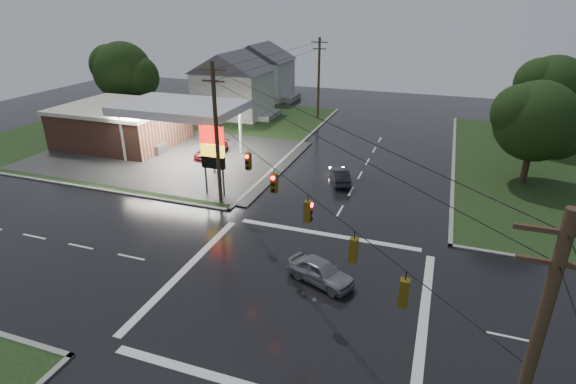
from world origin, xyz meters
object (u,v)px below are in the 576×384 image
(utility_pole_n, at_px, (319,78))
(car_north, at_px, (340,176))
(pylon_sign, at_px, (213,149))
(car_crossing, at_px, (321,271))
(utility_pole_nw, at_px, (216,133))
(house_near, at_px, (233,83))
(house_far, at_px, (260,70))
(gas_station, at_px, (130,123))
(tree_ne_near, at_px, (538,122))
(car_pump, at_px, (211,150))
(tree_ne_far, at_px, (554,91))
(tree_nw_behind, at_px, (124,71))

(utility_pole_n, bearing_deg, car_north, -69.15)
(pylon_sign, relative_size, car_crossing, 1.46)
(utility_pole_nw, xyz_separation_m, house_near, (-11.45, 26.50, -1.32))
(utility_pole_nw, relative_size, car_crossing, 2.67)
(house_far, bearing_deg, house_near, -85.24)
(utility_pole_n, bearing_deg, house_near, -170.09)
(gas_station, distance_m, tree_ne_near, 40.00)
(car_crossing, bearing_deg, utility_pole_n, 38.33)
(gas_station, xyz_separation_m, tree_ne_near, (39.82, 2.29, 3.01))
(pylon_sign, height_order, utility_pole_n, utility_pole_n)
(house_near, xyz_separation_m, tree_ne_near, (35.09, -14.01, 1.16))
(house_near, xyz_separation_m, car_crossing, (22.05, -34.58, -3.70))
(utility_pole_nw, bearing_deg, gas_station, 147.77)
(house_far, relative_size, car_pump, 2.36)
(house_far, xyz_separation_m, car_pump, (6.43, -28.83, -3.73))
(tree_ne_near, bearing_deg, house_far, 144.23)
(utility_pole_n, bearing_deg, gas_station, -131.47)
(gas_station, bearing_deg, tree_ne_near, 3.30)
(house_far, height_order, car_pump, house_far)
(tree_ne_far, relative_size, car_north, 2.48)
(tree_nw_behind, height_order, tree_ne_far, tree_nw_behind)
(tree_nw_behind, height_order, tree_ne_near, tree_nw_behind)
(utility_pole_n, bearing_deg, pylon_sign, -92.08)
(car_north, bearing_deg, tree_nw_behind, -43.88)
(house_near, height_order, car_north, house_near)
(car_pump, bearing_deg, tree_nw_behind, 153.59)
(gas_station, height_order, utility_pole_nw, utility_pole_nw)
(tree_ne_near, bearing_deg, gas_station, -176.70)
(house_far, distance_m, car_pump, 29.77)
(tree_ne_far, bearing_deg, utility_pole_n, 171.45)
(tree_nw_behind, relative_size, car_north, 2.53)
(utility_pole_nw, height_order, tree_ne_far, utility_pole_nw)
(tree_ne_near, height_order, tree_ne_far, tree_ne_far)
(tree_ne_far, distance_m, car_pump, 36.30)
(tree_ne_near, bearing_deg, utility_pole_n, 145.90)
(gas_station, height_order, house_far, house_far)
(utility_pole_nw, xyz_separation_m, car_crossing, (10.60, -8.08, -5.02))
(pylon_sign, height_order, house_far, house_far)
(gas_station, xyz_separation_m, utility_pole_nw, (16.18, -10.20, 3.17))
(car_crossing, bearing_deg, utility_pole_nw, 74.84)
(house_far, height_order, tree_ne_far, tree_ne_far)
(tree_ne_near, distance_m, car_pump, 30.20)
(house_near, relative_size, tree_ne_near, 1.23)
(car_crossing, distance_m, car_pump, 24.32)
(utility_pole_n, relative_size, car_north, 2.66)
(gas_station, xyz_separation_m, pylon_sign, (15.18, -9.20, 1.46))
(pylon_sign, xyz_separation_m, utility_pole_nw, (1.00, -1.00, 1.71))
(house_near, distance_m, car_crossing, 41.18)
(utility_pole_nw, distance_m, car_crossing, 14.24)
(gas_station, bearing_deg, house_far, 82.50)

